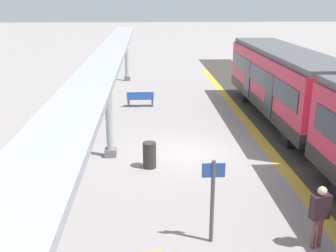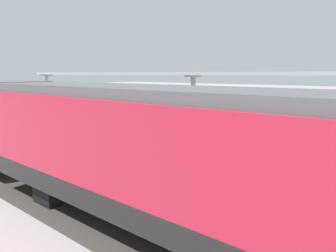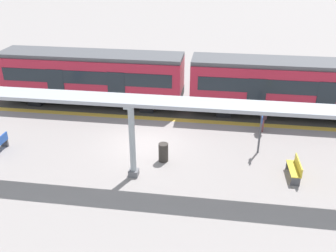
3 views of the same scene
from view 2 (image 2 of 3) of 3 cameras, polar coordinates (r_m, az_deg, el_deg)
The scene contains 11 objects.
ground_plane at distance 13.77m, azimuth -1.82°, elevation -5.65°, with size 176.00×176.00×0.00m, color gray.
tactile_edge_strip at distance 11.55m, azimuth -12.31°, elevation -9.02°, with size 0.50×37.94×0.01m, color gold.
trackbed at distance 10.55m, azimuth -20.17°, elevation -11.34°, with size 3.20×49.94×0.01m, color #38332D.
train_near_carriage at distance 6.72m, azimuth 0.05°, elevation -6.58°, with size 2.65×11.91×3.48m.
canopy_pillar_second at distance 15.90m, azimuth 4.90°, elevation 3.36°, with size 1.10×0.44×3.69m.
canopy_pillar_third at distance 26.74m, azimuth -22.49°, elevation 5.41°, with size 1.10×0.44×3.69m.
canopy_beam at distance 15.70m, azimuth 5.47°, elevation 10.21°, with size 1.20×30.26×0.16m, color #A8AAB2.
bench_near_end at distance 20.40m, azimuth -14.32°, elevation 0.55°, with size 1.51×0.47×0.86m.
trash_bin at distance 15.61m, azimuth -1.75°, elevation -1.94°, with size 0.48×0.48×0.95m, color #312C28.
platform_info_sign at distance 17.87m, azimuth -16.66°, elevation 1.97°, with size 0.56×0.10×2.20m.
passenger_waiting_near_edge at distance 16.94m, azimuth -24.36°, elevation 0.02°, with size 0.52×0.33×1.65m.
Camera 2 is at (-10.20, -8.44, 3.77)m, focal length 31.09 mm.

